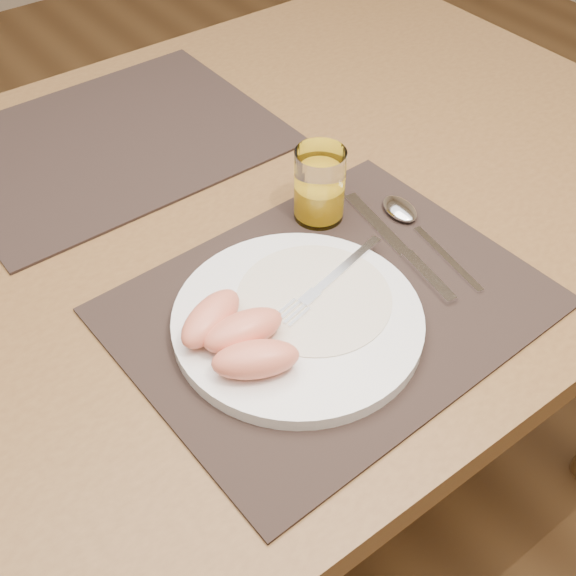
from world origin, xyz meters
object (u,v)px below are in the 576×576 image
at_px(fork, 323,286).
at_px(spoon, 407,216).
at_px(table, 216,261).
at_px(plate, 298,321).
at_px(knife, 406,254).
at_px(placemat_near, 330,306).
at_px(juice_glass, 319,188).
at_px(placemat_far, 112,141).

relative_size(fork, spoon, 0.90).
distance_m(fork, spoon, 0.18).
relative_size(table, plate, 5.19).
bearing_deg(plate, knife, 4.16).
distance_m(table, knife, 0.27).
bearing_deg(placemat_near, plate, -176.12).
distance_m(plate, knife, 0.17).
bearing_deg(juice_glass, fork, -126.53).
xyz_separation_m(placemat_near, juice_glass, (0.09, 0.13, 0.04)).
xyz_separation_m(placemat_near, fork, (0.00, 0.01, 0.02)).
height_order(table, plate, plate).
height_order(placemat_near, spoon, spoon).
bearing_deg(juice_glass, placemat_near, -123.66).
bearing_deg(knife, placemat_far, 111.26).
distance_m(placemat_far, spoon, 0.44).
bearing_deg(knife, table, 123.70).
relative_size(table, spoon, 7.29).
height_order(placemat_near, placemat_far, same).
xyz_separation_m(fork, spoon, (0.17, 0.04, -0.01)).
bearing_deg(plate, spoon, 15.71).
distance_m(placemat_near, knife, 0.12).
height_order(table, juice_glass, juice_glass).
height_order(fork, knife, fork).
distance_m(placemat_far, knife, 0.46).
bearing_deg(juice_glass, spoon, -41.13).
xyz_separation_m(placemat_far, juice_glass, (0.13, -0.31, 0.04)).
bearing_deg(table, fork, -84.96).
bearing_deg(fork, juice_glass, 53.47).
bearing_deg(plate, placemat_far, 89.51).
xyz_separation_m(table, fork, (0.02, -0.21, 0.11)).
xyz_separation_m(spoon, juice_glass, (-0.08, 0.07, 0.04)).
bearing_deg(plate, table, 82.15).
xyz_separation_m(knife, juice_glass, (-0.04, 0.12, 0.04)).
bearing_deg(fork, table, 95.04).
bearing_deg(placemat_far, juice_glass, -67.00).
relative_size(placemat_near, plate, 1.67).
bearing_deg(knife, plate, -175.84).
distance_m(knife, spoon, 0.07).
height_order(plate, fork, fork).
distance_m(placemat_near, juice_glass, 0.16).
bearing_deg(knife, placemat_near, -175.73).
bearing_deg(placemat_near, fork, 86.90).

